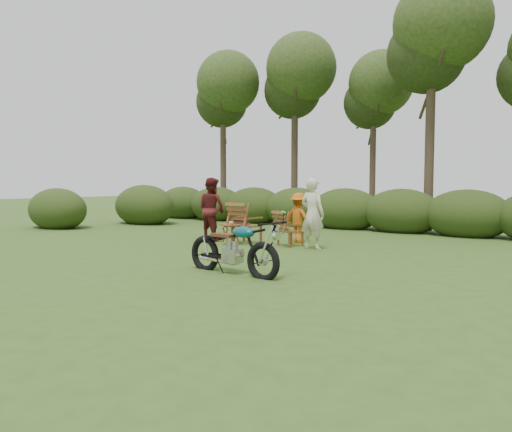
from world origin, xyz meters
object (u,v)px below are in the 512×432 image
Objects in this scene: lawn_chair_right at (290,246)px; child at (299,243)px; lawn_chair_left at (247,243)px; cup at (231,223)px; adult_b at (212,240)px; motorcycle at (233,274)px; side_table at (231,235)px; adult_a at (312,249)px.

lawn_chair_right is 0.70m from child.
cup is (-0.04, -0.57, 0.57)m from lawn_chair_left.
adult_b is at bearing 30.75° from child.
motorcycle is 4.03m from side_table.
adult_a reaches higher than motorcycle.
adult_a is (2.09, 0.56, -0.26)m from side_table.
side_table is 4.61× the size of cup.
lawn_chair_left is 0.81× the size of child.
motorcycle is at bearing 114.55° from child.
side_table is at bearing 16.47° from adult_a.
adult_a is at bearing 143.83° from child.
lawn_chair_right is at bearing 112.04° from motorcycle.
cup is at bearing 133.93° from motorcycle.
lawn_chair_right is 1.56m from side_table.
child is at bearing 50.21° from side_table.
side_table is (-2.65, 3.02, 0.26)m from motorcycle.
adult_b reaches higher than child.
lawn_chair_right is 0.51× the size of adult_b.
side_table is 2.18m from adult_a.
adult_b reaches higher than motorcycle.
adult_b is at bearing 159.57° from cup.
cup is at bearing 16.83° from adult_a.
adult_a reaches higher than lawn_chair_left.
child reaches higher than lawn_chair_right.
child is at bearing -53.84° from lawn_chair_right.
lawn_chair_right is at bearing -167.66° from adult_b.
side_table is 0.39× the size of child.
motorcycle is 2.22× the size of lawn_chair_right.
child is (-1.49, 4.42, 0.00)m from motorcycle.
adult_b is at bearing 140.07° from motorcycle.
child is at bearing 51.04° from cup.
adult_b is 2.41m from child.
motorcycle is 4.41m from lawn_chair_left.
child is (-0.93, 0.84, 0.00)m from adult_a.
motorcycle is at bearing 125.54° from lawn_chair_left.
adult_a is 1.29× the size of child.
cup reaches higher than lawn_chair_left.
cup reaches higher than lawn_chair_right.
child is (1.09, 0.84, 0.00)m from lawn_chair_left.
adult_a is 3.12m from adult_b.
motorcycle reaches higher than side_table.
lawn_chair_right is 0.67× the size of child.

